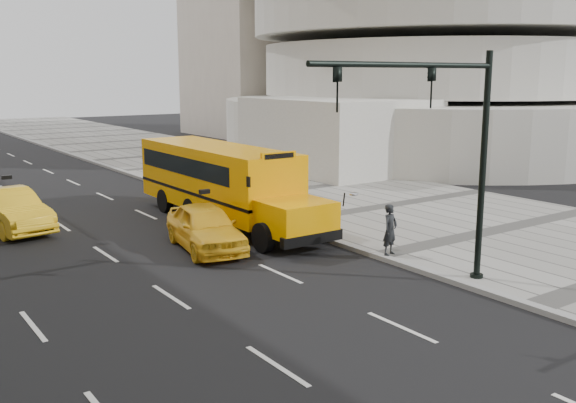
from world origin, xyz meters
TOP-DOWN VIEW (x-y plane):
  - ground at (0.00, 0.00)m, footprint 140.00×140.00m
  - sidewalk_museum at (12.00, 0.00)m, footprint 12.00×140.00m
  - curb_museum at (6.00, 0.00)m, footprint 0.30×140.00m
  - school_bus at (4.50, 2.14)m, footprint 2.96×11.56m
  - taxi_near at (2.00, -1.32)m, footprint 2.56×4.72m
  - taxi_far at (-2.79, 5.18)m, footprint 2.40×5.01m
  - pedestrian at (6.23, -5.74)m, footprint 0.67×0.52m
  - traffic_signal at (5.19, -8.86)m, footprint 6.18×0.36m

SIDE VIEW (x-z plane):
  - ground at x=0.00m, z-range 0.00..0.00m
  - sidewalk_museum at x=12.00m, z-range 0.00..0.15m
  - curb_museum at x=6.00m, z-range 0.00..0.15m
  - taxi_near at x=2.00m, z-range 0.00..1.52m
  - taxi_far at x=-2.79m, z-range 0.00..1.58m
  - pedestrian at x=6.23m, z-range 0.15..1.78m
  - school_bus at x=4.50m, z-range 0.17..3.36m
  - traffic_signal at x=5.19m, z-range 0.89..7.29m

